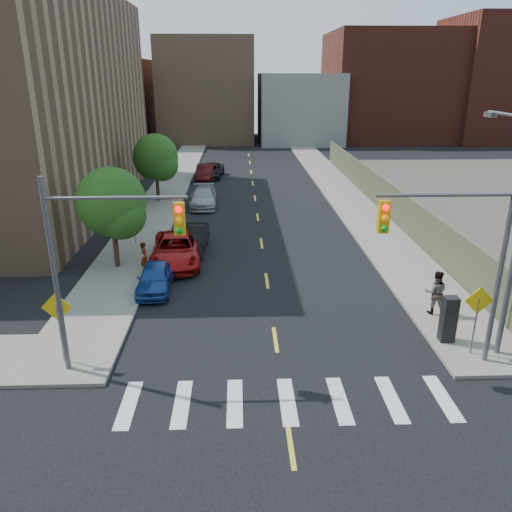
{
  "coord_description": "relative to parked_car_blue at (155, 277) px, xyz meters",
  "views": [
    {
      "loc": [
        -1.4,
        -9.46,
        9.97
      ],
      "look_at": [
        -0.62,
        12.25,
        2.0
      ],
      "focal_mm": 35.0,
      "sensor_mm": 36.0,
      "label": 1
    }
  ],
  "objects": [
    {
      "name": "ground",
      "position": [
        5.5,
        -13.04,
        -0.66
      ],
      "size": [
        160.0,
        160.0,
        0.0
      ],
      "primitive_type": "plane",
      "color": "black",
      "rests_on": "ground"
    },
    {
      "name": "sidewalk_nw",
      "position": [
        -2.25,
        28.46,
        -0.59
      ],
      "size": [
        3.5,
        73.0,
        0.15
      ],
      "primitive_type": "cube",
      "color": "gray",
      "rests_on": "ground"
    },
    {
      "name": "sidewalk_ne",
      "position": [
        13.25,
        28.46,
        -0.59
      ],
      "size": [
        3.5,
        73.0,
        0.15
      ],
      "primitive_type": "cube",
      "color": "gray",
      "rests_on": "ground"
    },
    {
      "name": "fence_north",
      "position": [
        15.1,
        14.96,
        0.59
      ],
      "size": [
        0.12,
        44.0,
        2.5
      ],
      "primitive_type": "cube",
      "color": "#545D41",
      "rests_on": "ground"
    },
    {
      "name": "bg_bldg_west",
      "position": [
        -16.5,
        56.96,
        5.34
      ],
      "size": [
        14.0,
        18.0,
        12.0
      ],
      "primitive_type": "cube",
      "color": "#592319",
      "rests_on": "ground"
    },
    {
      "name": "bg_bldg_midwest",
      "position": [
        -0.5,
        58.96,
        6.84
      ],
      "size": [
        14.0,
        16.0,
        15.0
      ],
      "primitive_type": "cube",
      "color": "#8C6B4C",
      "rests_on": "ground"
    },
    {
      "name": "bg_bldg_center",
      "position": [
        13.5,
        56.96,
        4.34
      ],
      "size": [
        12.0,
        16.0,
        10.0
      ],
      "primitive_type": "cube",
      "color": "gray",
      "rests_on": "ground"
    },
    {
      "name": "bg_bldg_east",
      "position": [
        27.5,
        58.96,
        7.34
      ],
      "size": [
        18.0,
        18.0,
        16.0
      ],
      "primitive_type": "cube",
      "color": "#592319",
      "rests_on": "ground"
    },
    {
      "name": "bg_bldg_fareast",
      "position": [
        43.5,
        56.96,
        8.34
      ],
      "size": [
        14.0,
        16.0,
        18.0
      ],
      "primitive_type": "cube",
      "color": "#592319",
      "rests_on": "ground"
    },
    {
      "name": "signal_nw",
      "position": [
        -0.48,
        -7.04,
        3.86
      ],
      "size": [
        4.59,
        0.3,
        7.0
      ],
      "color": "#59595E",
      "rests_on": "ground"
    },
    {
      "name": "signal_ne",
      "position": [
        11.48,
        -7.04,
        3.86
      ],
      "size": [
        4.59,
        0.3,
        7.0
      ],
      "color": "#59595E",
      "rests_on": "ground"
    },
    {
      "name": "warn_sign_nw",
      "position": [
        -2.3,
        -6.54,
        1.33
      ],
      "size": [
        1.06,
        0.06,
        2.83
      ],
      "color": "#59595E",
      "rests_on": "ground"
    },
    {
      "name": "warn_sign_ne",
      "position": [
        12.7,
        -6.54,
        1.33
      ],
      "size": [
        1.06,
        0.06,
        2.83
      ],
      "color": "#59595E",
      "rests_on": "ground"
    },
    {
      "name": "warn_sign_midwest",
      "position": [
        -2.3,
        6.96,
        1.33
      ],
      "size": [
        1.06,
        0.06,
        2.83
      ],
      "color": "#59595E",
      "rests_on": "ground"
    },
    {
      "name": "tree_west_near",
      "position": [
        -2.5,
        3.01,
        2.81
      ],
      "size": [
        3.66,
        3.64,
        5.52
      ],
      "color": "#332114",
      "rests_on": "ground"
    },
    {
      "name": "tree_west_far",
      "position": [
        -2.5,
        18.01,
        2.81
      ],
      "size": [
        3.66,
        3.64,
        5.52
      ],
      "color": "#332114",
      "rests_on": "ground"
    },
    {
      "name": "parked_car_blue",
      "position": [
        0.0,
        0.0,
        0.0
      ],
      "size": [
        1.65,
        3.93,
        1.33
      ],
      "primitive_type": "imported",
      "rotation": [
        0.0,
        0.0,
        0.02
      ],
      "color": "navy",
      "rests_on": "ground"
    },
    {
      "name": "parked_car_black",
      "position": [
        1.3,
        5.57,
        0.11
      ],
      "size": [
        1.88,
        4.76,
        1.54
      ],
      "primitive_type": "imported",
      "rotation": [
        0.0,
        0.0,
        -0.05
      ],
      "color": "black",
      "rests_on": "ground"
    },
    {
      "name": "parked_car_red",
      "position": [
        0.61,
        3.69,
        0.13
      ],
      "size": [
        2.97,
        5.84,
        1.58
      ],
      "primitive_type": "imported",
      "rotation": [
        0.0,
        0.0,
        0.06
      ],
      "color": "#AA1211",
      "rests_on": "ground"
    },
    {
      "name": "parked_car_silver",
      "position": [
        1.3,
        16.33,
        0.05
      ],
      "size": [
        2.16,
        5.0,
        1.43
      ],
      "primitive_type": "imported",
      "rotation": [
        0.0,
        0.0,
        0.03
      ],
      "color": "#9FA1A6",
      "rests_on": "ground"
    },
    {
      "name": "parked_car_white",
      "position": [
        1.3,
        17.48,
        0.04
      ],
      "size": [
        1.87,
        4.23,
        1.42
      ],
      "primitive_type": "imported",
      "rotation": [
        0.0,
        0.0,
        -0.05
      ],
      "color": "silver",
      "rests_on": "ground"
    },
    {
      "name": "parked_car_maroon",
      "position": [
        0.86,
        26.67,
        0.11
      ],
      "size": [
        1.8,
        4.74,
        1.55
      ],
      "primitive_type": "imported",
      "rotation": [
        0.0,
        0.0,
        -0.03
      ],
      "color": "#380B0D",
      "rests_on": "ground"
    },
    {
      "name": "parked_car_grey",
      "position": [
        1.3,
        28.2,
        0.03
      ],
      "size": [
        2.78,
        5.22,
        1.39
      ],
      "primitive_type": "imported",
      "rotation": [
        0.0,
        0.0,
        -0.09
      ],
      "color": "black",
      "rests_on": "ground"
    },
    {
      "name": "payphone",
      "position": [
        12.14,
        -5.6,
        0.41
      ],
      "size": [
        0.55,
        0.45,
        1.85
      ],
      "primitive_type": "cube",
      "rotation": [
        0.0,
        0.0,
        -0.0
      ],
      "color": "black",
      "rests_on": "sidewalk_ne"
    },
    {
      "name": "pedestrian_west",
      "position": [
        -0.8,
        1.88,
        0.33
      ],
      "size": [
        0.6,
        0.72,
        1.69
      ],
      "primitive_type": "imported",
      "rotation": [
        0.0,
        0.0,
        1.94
      ],
      "color": "gray",
      "rests_on": "sidewalk_nw"
    },
    {
      "name": "pedestrian_east",
      "position": [
        12.53,
        -3.22,
        0.46
      ],
      "size": [
        1.1,
        0.95,
        1.95
      ],
      "primitive_type": "imported",
      "rotation": [
        0.0,
        0.0,
        2.89
      ],
      "color": "gray",
      "rests_on": "sidewalk_ne"
    }
  ]
}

